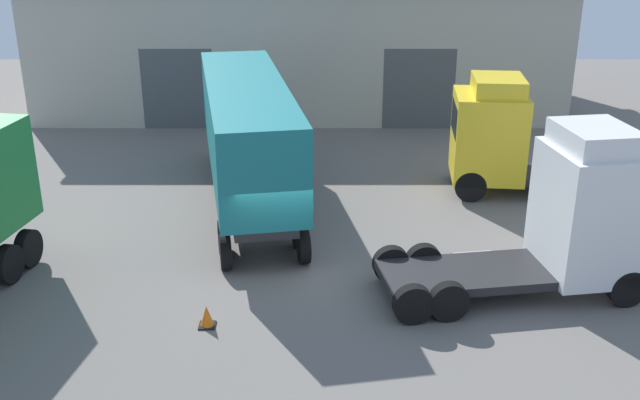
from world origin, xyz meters
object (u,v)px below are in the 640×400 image
object	(u,v)px
container_trailer_white	(245,129)
tractor_unit_yellow	(501,139)
traffic_cone	(204,317)
tractor_unit_white	(571,215)

from	to	relation	value
container_trailer_white	tractor_unit_yellow	xyz separation A→B (m)	(8.78, 1.24, -0.72)
container_trailer_white	traffic_cone	size ratio (longest dim) A/B	20.69
container_trailer_white	tractor_unit_yellow	world-z (taller)	container_trailer_white
traffic_cone	tractor_unit_yellow	bearing A→B (deg)	45.06
tractor_unit_white	traffic_cone	world-z (taller)	tractor_unit_white
tractor_unit_white	tractor_unit_yellow	world-z (taller)	tractor_unit_white
tractor_unit_white	traffic_cone	distance (m)	9.63
tractor_unit_yellow	container_trailer_white	bearing A→B (deg)	13.30
tractor_unit_yellow	tractor_unit_white	bearing A→B (deg)	96.17
tractor_unit_yellow	traffic_cone	bearing A→B (deg)	50.33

